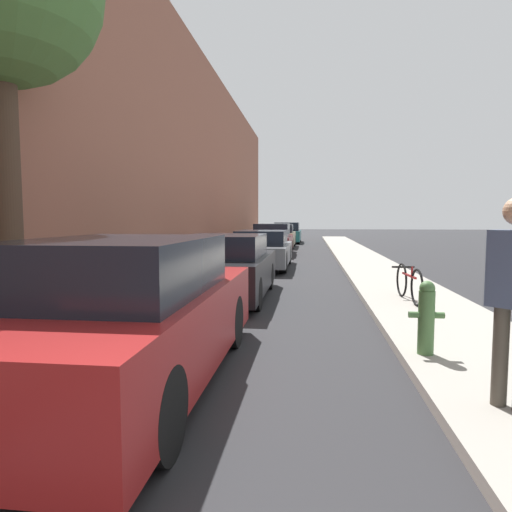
% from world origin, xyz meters
% --- Properties ---
extents(ground_plane, '(120.00, 120.00, 0.00)m').
position_xyz_m(ground_plane, '(0.00, 16.00, 0.00)').
color(ground_plane, '#28282B').
extents(sidewalk_left, '(2.00, 52.00, 0.12)m').
position_xyz_m(sidewalk_left, '(-2.90, 16.00, 0.06)').
color(sidewalk_left, '#9E998E').
rests_on(sidewalk_left, ground).
extents(sidewalk_right, '(2.00, 52.00, 0.12)m').
position_xyz_m(sidewalk_right, '(2.90, 16.00, 0.06)').
color(sidewalk_right, '#9E998E').
rests_on(sidewalk_right, ground).
extents(building_facade_left, '(0.70, 52.00, 8.94)m').
position_xyz_m(building_facade_left, '(-4.25, 16.00, 4.47)').
color(building_facade_left, '#9E604C').
rests_on(building_facade_left, ground).
extents(parked_car_red, '(1.81, 4.51, 1.50)m').
position_xyz_m(parked_car_red, '(-0.98, 5.81, 0.71)').
color(parked_car_red, black).
rests_on(parked_car_red, ground).
extents(parked_car_black, '(1.80, 4.14, 1.35)m').
position_xyz_m(parked_car_black, '(-0.95, 10.83, 0.65)').
color(parked_car_black, black).
rests_on(parked_car_black, ground).
extents(parked_car_grey, '(1.81, 4.51, 1.30)m').
position_xyz_m(parked_car_grey, '(-0.78, 16.67, 0.63)').
color(parked_car_grey, black).
rests_on(parked_car_grey, ground).
extents(parked_car_maroon, '(1.76, 4.48, 1.46)m').
position_xyz_m(parked_car_maroon, '(-0.94, 22.59, 0.69)').
color(parked_car_maroon, black).
rests_on(parked_car_maroon, ground).
extents(parked_car_champagne, '(1.79, 4.11, 1.37)m').
position_xyz_m(parked_car_champagne, '(-0.98, 27.86, 0.66)').
color(parked_car_champagne, black).
rests_on(parked_car_champagne, ground).
extents(parked_car_teal, '(1.87, 4.64, 1.44)m').
position_xyz_m(parked_car_teal, '(-0.79, 33.14, 0.68)').
color(parked_car_teal, black).
rests_on(parked_car_teal, ground).
extents(fire_hydrant, '(0.40, 0.18, 0.86)m').
position_xyz_m(fire_hydrant, '(2.18, 6.85, 0.56)').
color(fire_hydrant, '#47703D').
rests_on(fire_hydrant, sidewalk_right).
extents(bicycle, '(0.44, 1.66, 0.68)m').
position_xyz_m(bicycle, '(2.71, 10.28, 0.47)').
color(bicycle, black).
rests_on(bicycle, sidewalk_right).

